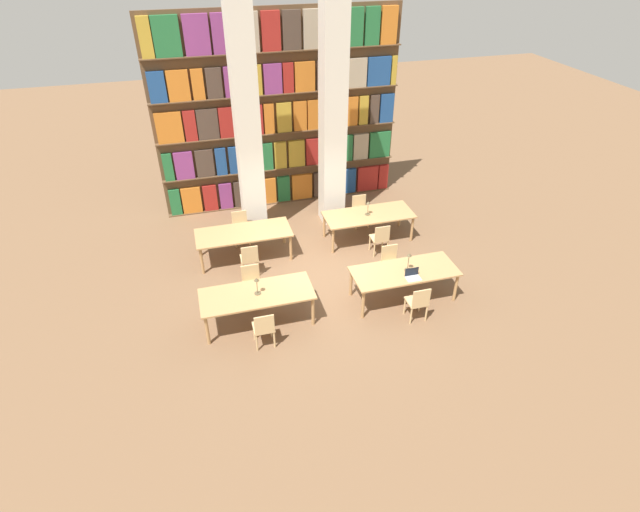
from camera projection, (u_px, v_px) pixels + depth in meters
The scene contains 20 objects.
ground_plane at pixel (319, 276), 12.26m from camera, with size 40.00×40.00×0.00m, color brown.
bookshelf_bank at pixel (280, 115), 14.04m from camera, with size 6.95×0.35×5.50m.
pillar_left at pixel (247, 126), 12.45m from camera, with size 0.62×0.62×6.00m.
pillar_center at pixel (333, 118), 12.95m from camera, with size 0.62×0.62×6.00m.
reading_table_0 at pixel (257, 296), 10.51m from camera, with size 2.39×0.99×0.77m.
chair_0 at pixel (264, 328), 10.01m from camera, with size 0.42×0.40×0.89m.
chair_1 at pixel (252, 283), 11.25m from camera, with size 0.42×0.40×0.89m.
desk_lamp_0 at pixel (257, 283), 10.31m from camera, with size 0.14×0.14×0.41m.
reading_table_1 at pixel (404, 273), 11.19m from camera, with size 2.39×0.99×0.77m.
chair_2 at pixel (418, 302), 10.69m from camera, with size 0.42×0.40×0.89m.
chair_3 at pixel (390, 262), 11.93m from camera, with size 0.42×0.40×0.89m.
desk_lamp_1 at pixel (409, 259), 10.99m from camera, with size 0.14×0.14×0.46m.
laptop at pixel (413, 276), 10.90m from camera, with size 0.32×0.22×0.21m.
reading_table_2 at pixel (244, 234), 12.56m from camera, with size 2.39×0.99×0.77m.
chair_4 at pixel (250, 258), 12.06m from camera, with size 0.42×0.40×0.89m.
chair_5 at pixel (241, 227), 13.30m from camera, with size 0.42×0.40×0.89m.
reading_table_3 at pixel (369, 216), 13.32m from camera, with size 2.39×0.99×0.77m.
chair_6 at pixel (380, 238), 12.83m from camera, with size 0.42×0.40×0.89m.
chair_7 at pixel (360, 210), 14.07m from camera, with size 0.42×0.40×0.89m.
desk_lamp_2 at pixel (368, 206), 13.11m from camera, with size 0.14×0.14×0.40m.
Camera 1 is at (-2.61, -9.51, 7.30)m, focal length 28.00 mm.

